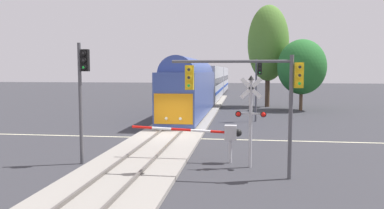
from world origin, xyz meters
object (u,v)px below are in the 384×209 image
Objects in this scene: crossing_signal_mast at (251,112)px; traffic_signal_near_right at (254,86)px; traffic_signal_median at (82,84)px; oak_far_right at (302,67)px; commuter_train at (209,82)px; traffic_signal_far_side at (258,80)px; elm_centre_background at (268,43)px; crossing_gate_near at (219,133)px.

crossing_signal_mast is 2.06m from traffic_signal_near_right.
traffic_signal_median is 29.43m from oak_far_right.
traffic_signal_median is (-2.52, -37.75, 1.03)m from commuter_train.
traffic_signal_far_side is 1.02× the size of traffic_signal_near_right.
traffic_signal_median reaches higher than crossing_signal_mast.
traffic_signal_far_side is at bearing -96.97° from elm_centre_background.
traffic_signal_near_right is at bearing -86.67° from crossing_signal_mast.
traffic_signal_near_right is 0.68× the size of oak_far_right.
oak_far_right is at bearing 63.07° from traffic_signal_far_side.
oak_far_right is (13.66, 26.05, 0.98)m from traffic_signal_median.
crossing_signal_mast is 30.01m from elm_centre_background.
traffic_signal_near_right is 0.43× the size of elm_centre_background.
commuter_train is 11.65× the size of traffic_signal_near_right.
crossing_gate_near is 3.70m from traffic_signal_near_right.
crossing_gate_near is at bearing 10.06° from traffic_signal_median.
traffic_signal_median is at bearing -117.67° from oak_far_right.
traffic_signal_near_right is (1.54, -2.41, 2.35)m from crossing_gate_near.
crossing_signal_mast is 7.79m from traffic_signal_median.
commuter_train is 22.53m from traffic_signal_far_side.
traffic_signal_median is (-7.78, 1.30, 0.01)m from traffic_signal_near_right.
commuter_train is at bearing 95.79° from crossing_gate_near.
traffic_signal_far_side is at bearing 61.88° from traffic_signal_median.
traffic_signal_far_side is 18.21m from traffic_signal_median.
commuter_train is 37.85m from traffic_signal_median.
commuter_train is 14.63× the size of crossing_signal_mast.
traffic_signal_far_side is at bearing 86.71° from crossing_signal_mast.
traffic_signal_near_right is 7.89m from traffic_signal_median.
elm_centre_background is (2.58, 29.48, 5.03)m from crossing_signal_mast.
traffic_signal_median reaches higher than traffic_signal_far_side.
elm_centre_background is (7.74, -7.92, 4.83)m from commuter_train.
crossing_gate_near is 0.44× the size of elm_centre_background.
elm_centre_background is 5.81m from oak_far_right.
elm_centre_background is at bearing 84.99° from crossing_signal_mast.
elm_centre_background is at bearing 83.03° from traffic_signal_far_side.
crossing_signal_mast is at bearing -93.29° from traffic_signal_far_side.
elm_centre_background is 1.56× the size of oak_far_right.
traffic_signal_near_right is at bearing -92.66° from traffic_signal_far_side.
crossing_signal_mast is 0.34× the size of elm_centre_background.
crossing_gate_near is at bearing -98.90° from traffic_signal_far_side.
traffic_signal_far_side is 0.44× the size of elm_centre_background.
elm_centre_background reaches higher than crossing_gate_near.
elm_centre_background reaches higher than oak_far_right.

